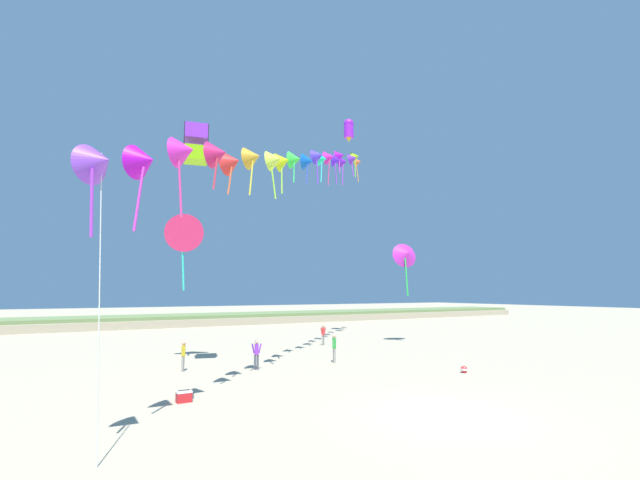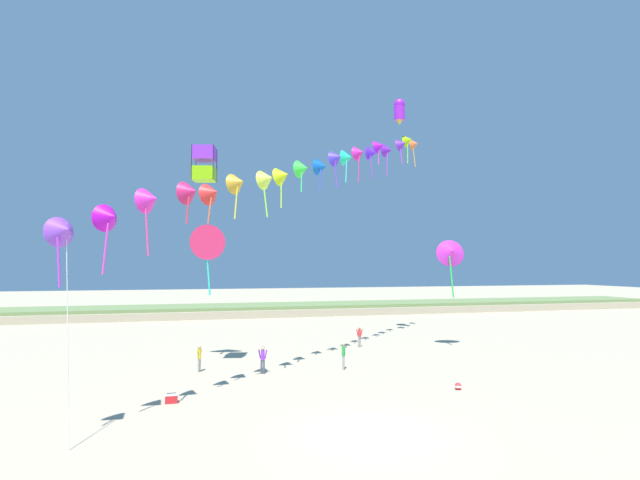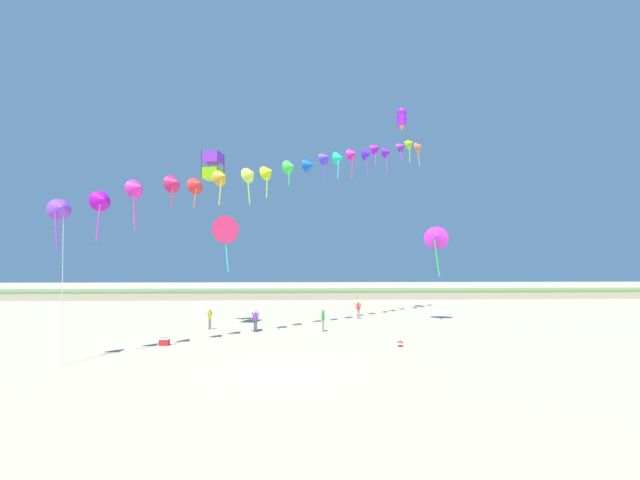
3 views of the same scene
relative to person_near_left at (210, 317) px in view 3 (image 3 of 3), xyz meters
The scene contains 13 objects.
ground_plane 14.37m from the person_near_left, 64.68° to the right, with size 240.00×240.00×0.00m, color tan.
dune_ridge 34.30m from the person_near_left, 79.70° to the left, with size 120.00×9.34×1.31m.
person_near_left is the anchor object (origin of this frame).
person_near_right 13.75m from the person_near_left, 26.54° to the left, with size 0.57×0.22×1.62m.
person_mid_center 8.73m from the person_near_left, 10.49° to the right, with size 0.23×0.59×1.68m.
person_far_left 3.91m from the person_near_left, 21.90° to the right, with size 0.55×0.29×1.62m.
kite_banner_string 14.18m from the person_near_left, ahead, with size 26.24×25.18×18.54m.
large_kite_low_lead 8.05m from the person_near_left, 81.10° to the left, with size 2.58×1.58×4.93m.
large_kite_mid_trail 28.07m from the person_near_left, 29.81° to the left, with size 1.03×1.07×2.41m.
large_kite_high_solo 11.63m from the person_near_left, 72.21° to the right, with size 1.56×1.56×2.08m.
large_kite_outer_drift 20.29m from the person_near_left, 10.55° to the left, with size 2.38×1.73×4.66m.
beach_cooler 6.77m from the person_near_left, 101.69° to the right, with size 0.58×0.41×0.46m.
beach_ball 15.03m from the person_near_left, 31.06° to the right, with size 0.36×0.36×0.36m.
Camera 3 is at (0.61, -20.36, 4.70)m, focal length 24.00 mm.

